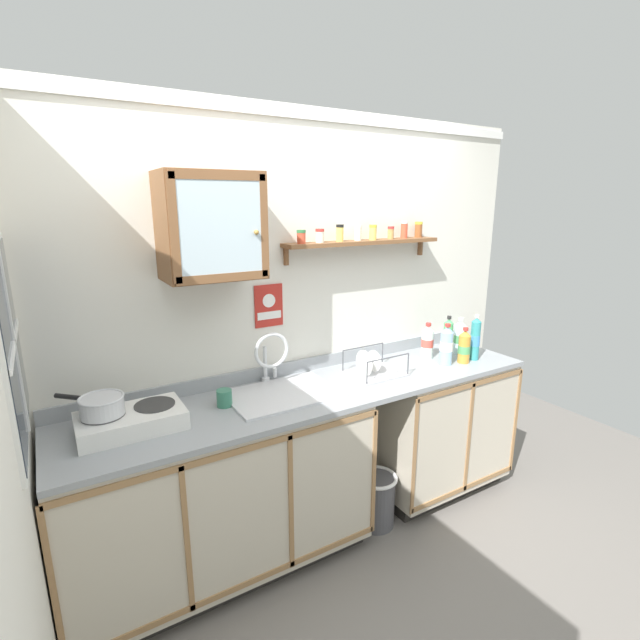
# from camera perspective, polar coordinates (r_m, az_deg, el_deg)

# --- Properties ---
(floor) EXTENTS (5.80, 5.80, 0.00)m
(floor) POSITION_cam_1_polar(r_m,az_deg,el_deg) (2.89, 4.05, -27.81)
(floor) COLOR slate
(floor) RESTS_ON ground
(back_wall) EXTENTS (3.40, 0.07, 2.45)m
(back_wall) POSITION_cam_1_polar(r_m,az_deg,el_deg) (2.81, -3.32, -0.25)
(back_wall) COLOR silver
(back_wall) RESTS_ON ground
(side_wall_left) EXTENTS (0.05, 3.44, 2.45)m
(side_wall_left) POSITION_cam_1_polar(r_m,az_deg,el_deg) (1.64, -34.42, -14.23)
(side_wall_left) COLOR silver
(side_wall_left) RESTS_ON ground
(lower_cabinet_run) EXTENTS (1.57, 0.59, 0.89)m
(lower_cabinet_run) POSITION_cam_1_polar(r_m,az_deg,el_deg) (2.65, -12.05, -20.23)
(lower_cabinet_run) COLOR black
(lower_cabinet_run) RESTS_ON ground
(lower_cabinet_run_right) EXTENTS (0.94, 0.59, 0.89)m
(lower_cabinet_run_right) POSITION_cam_1_polar(r_m,az_deg,el_deg) (3.37, 13.90, -12.38)
(lower_cabinet_run_right) COLOR black
(lower_cabinet_run_right) RESTS_ON ground
(countertop) EXTENTS (2.76, 0.62, 0.03)m
(countertop) POSITION_cam_1_polar(r_m,az_deg,el_deg) (2.65, 0.02, -8.62)
(countertop) COLOR gray
(countertop) RESTS_ON lower_cabinet_run
(backsplash) EXTENTS (2.76, 0.02, 0.08)m
(backsplash) POSITION_cam_1_polar(r_m,az_deg,el_deg) (2.86, -2.91, -5.71)
(backsplash) COLOR gray
(backsplash) RESTS_ON countertop
(sink) EXTENTS (0.59, 0.45, 0.42)m
(sink) POSITION_cam_1_polar(r_m,az_deg,el_deg) (2.58, -4.78, -9.10)
(sink) COLOR silver
(sink) RESTS_ON countertop
(hot_plate_stove) EXTENTS (0.46, 0.28, 0.09)m
(hot_plate_stove) POSITION_cam_1_polar(r_m,az_deg,el_deg) (2.34, -22.15, -11.35)
(hot_plate_stove) COLOR silver
(hot_plate_stove) RESTS_ON countertop
(saucepan) EXTENTS (0.28, 0.27, 0.09)m
(saucepan) POSITION_cam_1_polar(r_m,az_deg,el_deg) (2.32, -25.27, -9.42)
(saucepan) COLOR silver
(saucepan) RESTS_ON hot_plate_stove
(bottle_water_clear_0) EXTENTS (0.08, 0.08, 0.25)m
(bottle_water_clear_0) POSITION_cam_1_polar(r_m,az_deg,el_deg) (3.34, 16.76, -2.03)
(bottle_water_clear_0) COLOR silver
(bottle_water_clear_0) RESTS_ON countertop
(bottle_opaque_white_1) EXTENTS (0.08, 0.08, 0.24)m
(bottle_opaque_white_1) POSITION_cam_1_polar(r_m,az_deg,el_deg) (3.18, 13.04, -2.66)
(bottle_opaque_white_1) COLOR white
(bottle_opaque_white_1) RESTS_ON countertop
(bottle_soda_green_2) EXTENTS (0.06, 0.06, 0.29)m
(bottle_soda_green_2) POSITION_cam_1_polar(r_m,az_deg,el_deg) (3.21, 15.40, -2.30)
(bottle_soda_green_2) COLOR #4CB266
(bottle_soda_green_2) RESTS_ON countertop
(bottle_water_blue_3) EXTENTS (0.08, 0.08, 0.27)m
(bottle_water_blue_3) POSITION_cam_1_polar(r_m,az_deg,el_deg) (3.08, 15.26, -3.05)
(bottle_water_blue_3) COLOR #8CB7E0
(bottle_water_blue_3) RESTS_ON countertop
(bottle_juice_amber_4) EXTENTS (0.08, 0.08, 0.24)m
(bottle_juice_amber_4) POSITION_cam_1_polar(r_m,az_deg,el_deg) (3.16, 17.28, -3.17)
(bottle_juice_amber_4) COLOR gold
(bottle_juice_amber_4) RESTS_ON countertop
(bottle_detergent_teal_5) EXTENTS (0.06, 0.06, 0.31)m
(bottle_detergent_teal_5) POSITION_cam_1_polar(r_m,az_deg,el_deg) (3.23, 18.50, -2.22)
(bottle_detergent_teal_5) COLOR teal
(bottle_detergent_teal_5) RESTS_ON countertop
(dish_rack) EXTENTS (0.33, 0.27, 0.16)m
(dish_rack) POSITION_cam_1_polar(r_m,az_deg,el_deg) (2.85, 6.58, -6.11)
(dish_rack) COLOR #B2B2B7
(dish_rack) RESTS_ON countertop
(mug) EXTENTS (0.08, 0.12, 0.09)m
(mug) POSITION_cam_1_polar(r_m,az_deg,el_deg) (2.46, -11.68, -9.32)
(mug) COLOR #337259
(mug) RESTS_ON countertop
(wall_cabinet) EXTENTS (0.48, 0.33, 0.51)m
(wall_cabinet) POSITION_cam_1_polar(r_m,az_deg,el_deg) (2.35, -13.24, 11.13)
(wall_cabinet) COLOR brown
(spice_shelf) EXTENTS (1.08, 0.14, 0.23)m
(spice_shelf) POSITION_cam_1_polar(r_m,az_deg,el_deg) (2.89, 5.53, 9.78)
(spice_shelf) COLOR brown
(warning_sign) EXTENTS (0.17, 0.01, 0.25)m
(warning_sign) POSITION_cam_1_polar(r_m,az_deg,el_deg) (2.68, -6.31, 1.71)
(warning_sign) COLOR #B2261E
(window) EXTENTS (0.03, 0.78, 0.75)m
(window) POSITION_cam_1_polar(r_m,az_deg,el_deg) (2.03, -33.81, -2.36)
(window) COLOR #262D38
(trash_bin) EXTENTS (0.25, 0.25, 0.33)m
(trash_bin) POSITION_cam_1_polar(r_m,az_deg,el_deg) (3.07, 6.92, -20.96)
(trash_bin) COLOR #4C4C51
(trash_bin) RESTS_ON ground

